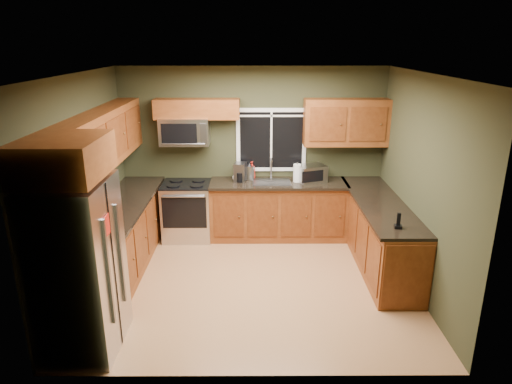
{
  "coord_description": "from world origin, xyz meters",
  "views": [
    {
      "loc": [
        0.03,
        -5.4,
        3.06
      ],
      "look_at": [
        0.05,
        0.35,
        1.15
      ],
      "focal_mm": 32.0,
      "sensor_mm": 36.0,
      "label": 1
    }
  ],
  "objects_px": {
    "refrigerator": "(78,268)",
    "coffee_maker": "(240,173)",
    "toaster_oven": "(311,173)",
    "kettle": "(249,172)",
    "microwave": "(185,131)",
    "range": "(187,210)",
    "cordless_phone": "(398,224)",
    "soap_bottle_a": "(252,170)",
    "soap_bottle_c": "(237,176)",
    "paper_towel_roll": "(297,173)"
  },
  "relations": [
    {
      "from": "refrigerator",
      "to": "kettle",
      "type": "distance_m",
      "value": 3.38
    },
    {
      "from": "soap_bottle_a",
      "to": "coffee_maker",
      "type": "bearing_deg",
      "value": -148.25
    },
    {
      "from": "toaster_oven",
      "to": "paper_towel_roll",
      "type": "height_order",
      "value": "paper_towel_roll"
    },
    {
      "from": "soap_bottle_a",
      "to": "cordless_phone",
      "type": "bearing_deg",
      "value": -49.6
    },
    {
      "from": "kettle",
      "to": "toaster_oven",
      "type": "bearing_deg",
      "value": -6.6
    },
    {
      "from": "toaster_oven",
      "to": "kettle",
      "type": "relative_size",
      "value": 1.83
    },
    {
      "from": "range",
      "to": "coffee_maker",
      "type": "xyz_separation_m",
      "value": [
        0.85,
        0.08,
        0.61
      ]
    },
    {
      "from": "range",
      "to": "soap_bottle_a",
      "type": "distance_m",
      "value": 1.22
    },
    {
      "from": "microwave",
      "to": "soap_bottle_a",
      "type": "distance_m",
      "value": 1.23
    },
    {
      "from": "paper_towel_roll",
      "to": "coffee_maker",
      "type": "bearing_deg",
      "value": 177.23
    },
    {
      "from": "toaster_oven",
      "to": "soap_bottle_c",
      "type": "relative_size",
      "value": 2.85
    },
    {
      "from": "range",
      "to": "soap_bottle_c",
      "type": "xyz_separation_m",
      "value": [
        0.8,
        0.06,
        0.56
      ]
    },
    {
      "from": "refrigerator",
      "to": "coffee_maker",
      "type": "distance_m",
      "value": 3.24
    },
    {
      "from": "toaster_oven",
      "to": "soap_bottle_a",
      "type": "distance_m",
      "value": 0.95
    },
    {
      "from": "soap_bottle_a",
      "to": "soap_bottle_c",
      "type": "bearing_deg",
      "value": -151.57
    },
    {
      "from": "microwave",
      "to": "toaster_oven",
      "type": "distance_m",
      "value": 2.09
    },
    {
      "from": "range",
      "to": "paper_towel_roll",
      "type": "bearing_deg",
      "value": 1.13
    },
    {
      "from": "microwave",
      "to": "soap_bottle_a",
      "type": "bearing_deg",
      "value": 3.22
    },
    {
      "from": "coffee_maker",
      "to": "cordless_phone",
      "type": "bearing_deg",
      "value": -45.02
    },
    {
      "from": "range",
      "to": "coffee_maker",
      "type": "bearing_deg",
      "value": 5.24
    },
    {
      "from": "soap_bottle_c",
      "to": "coffee_maker",
      "type": "bearing_deg",
      "value": 14.71
    },
    {
      "from": "paper_towel_roll",
      "to": "soap_bottle_c",
      "type": "relative_size",
      "value": 1.76
    },
    {
      "from": "microwave",
      "to": "kettle",
      "type": "distance_m",
      "value": 1.2
    },
    {
      "from": "refrigerator",
      "to": "soap_bottle_a",
      "type": "relative_size",
      "value": 6.31
    },
    {
      "from": "soap_bottle_a",
      "to": "cordless_phone",
      "type": "distance_m",
      "value": 2.7
    },
    {
      "from": "microwave",
      "to": "toaster_oven",
      "type": "bearing_deg",
      "value": -2.72
    },
    {
      "from": "microwave",
      "to": "kettle",
      "type": "relative_size",
      "value": 2.74
    },
    {
      "from": "microwave",
      "to": "kettle",
      "type": "height_order",
      "value": "microwave"
    },
    {
      "from": "range",
      "to": "paper_towel_roll",
      "type": "relative_size",
      "value": 2.99
    },
    {
      "from": "coffee_maker",
      "to": "microwave",
      "type": "bearing_deg",
      "value": 176.11
    },
    {
      "from": "range",
      "to": "soap_bottle_c",
      "type": "relative_size",
      "value": 5.28
    },
    {
      "from": "toaster_oven",
      "to": "cordless_phone",
      "type": "bearing_deg",
      "value": -67.01
    },
    {
      "from": "refrigerator",
      "to": "soap_bottle_c",
      "type": "distance_m",
      "value": 3.2
    },
    {
      "from": "coffee_maker",
      "to": "soap_bottle_c",
      "type": "xyz_separation_m",
      "value": [
        -0.05,
        -0.01,
        -0.05
      ]
    },
    {
      "from": "refrigerator",
      "to": "toaster_oven",
      "type": "xyz_separation_m",
      "value": [
        2.67,
        2.81,
        0.17
      ]
    },
    {
      "from": "refrigerator",
      "to": "kettle",
      "type": "xyz_separation_m",
      "value": [
        1.69,
        2.93,
        0.17
      ]
    },
    {
      "from": "coffee_maker",
      "to": "soap_bottle_c",
      "type": "distance_m",
      "value": 0.07
    },
    {
      "from": "range",
      "to": "paper_towel_roll",
      "type": "height_order",
      "value": "paper_towel_roll"
    },
    {
      "from": "range",
      "to": "microwave",
      "type": "height_order",
      "value": "microwave"
    },
    {
      "from": "refrigerator",
      "to": "soap_bottle_a",
      "type": "distance_m",
      "value": 3.44
    },
    {
      "from": "toaster_oven",
      "to": "soap_bottle_c",
      "type": "distance_m",
      "value": 1.18
    },
    {
      "from": "refrigerator",
      "to": "toaster_oven",
      "type": "relative_size",
      "value": 3.55
    },
    {
      "from": "refrigerator",
      "to": "range",
      "type": "height_order",
      "value": "refrigerator"
    },
    {
      "from": "kettle",
      "to": "cordless_phone",
      "type": "distance_m",
      "value": 2.69
    },
    {
      "from": "toaster_oven",
      "to": "cordless_phone",
      "type": "height_order",
      "value": "toaster_oven"
    },
    {
      "from": "coffee_maker",
      "to": "range",
      "type": "bearing_deg",
      "value": -174.76
    },
    {
      "from": "paper_towel_roll",
      "to": "soap_bottle_a",
      "type": "height_order",
      "value": "paper_towel_roll"
    },
    {
      "from": "toaster_oven",
      "to": "paper_towel_roll",
      "type": "distance_m",
      "value": 0.23
    },
    {
      "from": "range",
      "to": "kettle",
      "type": "relative_size",
      "value": 3.38
    },
    {
      "from": "coffee_maker",
      "to": "paper_towel_roll",
      "type": "xyz_separation_m",
      "value": [
        0.9,
        -0.04,
        0.01
      ]
    }
  ]
}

